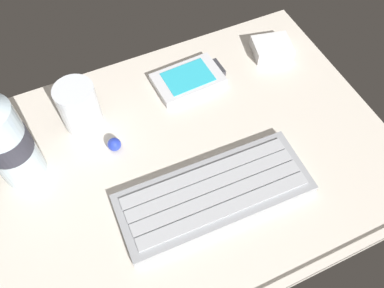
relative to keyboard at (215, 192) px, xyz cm
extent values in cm
cube|color=beige|center=(-0.18, 7.97, -1.81)|extent=(64.00, 48.00, 2.00)
cube|color=#93969B|center=(0.00, 0.00, -0.11)|extent=(29.25, 11.69, 1.40)
cube|color=#ADAFB5|center=(0.08, 3.30, 0.74)|extent=(26.72, 2.64, 0.30)
cube|color=#ADAFB5|center=(0.03, 1.10, 0.74)|extent=(26.72, 2.64, 0.30)
cube|color=#ADAFB5|center=(-0.03, -1.10, 0.74)|extent=(26.72, 2.64, 0.30)
cube|color=#ADAFB5|center=(-0.08, -3.30, 0.74)|extent=(26.72, 2.64, 0.30)
cube|color=silver|center=(5.49, 22.13, -0.11)|extent=(12.38, 8.21, 1.40)
cube|color=#2DB7D1|center=(5.49, 22.13, 0.64)|extent=(8.69, 6.35, 0.10)
cube|color=#333338|center=(11.89, 22.46, -0.11)|extent=(1.00, 3.84, 1.12)
cylinder|color=silver|center=(-13.99, 21.19, 3.44)|extent=(6.40, 6.40, 8.50)
cylinder|color=brown|center=(-13.99, 21.19, 2.45)|extent=(5.50, 5.50, 6.12)
cylinder|color=silver|center=(-25.02, 16.06, 6.69)|extent=(6.60, 6.60, 15.00)
cylinder|color=#2D2D38|center=(-25.02, 16.06, 7.44)|extent=(6.73, 6.73, 3.80)
cube|color=white|center=(22.97, 22.34, 0.39)|extent=(8.07, 7.01, 2.40)
sphere|color=#2338B2|center=(-11.00, 14.18, 0.29)|extent=(2.20, 2.20, 2.20)
camera|label=1|loc=(-13.94, -22.05, 53.76)|focal=37.23mm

